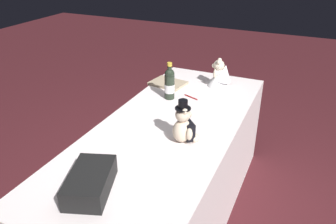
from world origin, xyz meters
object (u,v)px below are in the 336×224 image
Objects in this scene: signing_pen at (190,97)px; teddy_bear_groom at (184,126)px; gift_case_black at (90,182)px; champagne_bottle at (170,83)px; teddy_bear_bride at (220,75)px; guestbook at (168,83)px.

teddy_bear_groom is at bearing -162.72° from signing_pen.
gift_case_black is (-0.60, 0.23, -0.04)m from teddy_bear_groom.
champagne_bottle is (0.51, 0.32, 0.02)m from teddy_bear_groom.
teddy_bear_bride reaches higher than signing_pen.
gift_case_black is at bearing 177.57° from signing_pen.
teddy_bear_groom reaches higher than guestbook.
champagne_bottle reaches higher than teddy_bear_bride.
teddy_bear_groom is 1.18× the size of teddy_bear_bride.
gift_case_black is (-1.11, -0.09, -0.07)m from champagne_bottle.
teddy_bear_groom reaches higher than teddy_bear_bride.
champagne_bottle is 0.78× the size of gift_case_black.
teddy_bear_groom is 0.64m from gift_case_black.
champagne_bottle is at bearing 119.12° from signing_pen.
guestbook reaches higher than signing_pen.
champagne_bottle is 0.29m from guestbook.
signing_pen is at bearing -60.88° from champagne_bottle.
gift_case_black is (-1.49, 0.18, -0.05)m from teddy_bear_bride.
guestbook is at bearing 110.27° from teddy_bear_bride.
guestbook is (1.35, 0.21, -0.04)m from gift_case_black.
guestbook is at bearing 26.68° from champagne_bottle.
signing_pen is at bearing 157.04° from teddy_bear_bride.
teddy_bear_bride is at bearing -22.96° from signing_pen.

